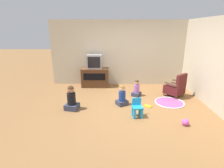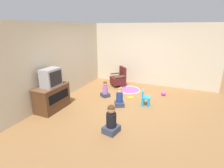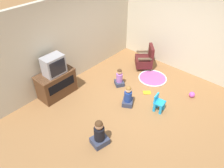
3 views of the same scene
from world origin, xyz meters
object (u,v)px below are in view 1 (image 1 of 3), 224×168
at_px(black_armchair, 176,87).
at_px(child_watching_center, 122,96).
at_px(child_watching_left, 71,99).
at_px(yellow_kid_chair, 137,109).
at_px(book, 148,106).
at_px(tv_cabinet, 95,77).
at_px(television, 95,62).
at_px(child_watching_right, 137,89).
at_px(toy_ball, 185,122).

bearing_deg(black_armchair, child_watching_center, -20.63).
bearing_deg(child_watching_left, black_armchair, 30.09).
xyz_separation_m(yellow_kid_chair, book, (0.40, 0.62, -0.20)).
bearing_deg(black_armchair, tv_cabinet, -62.67).
height_order(television, child_watching_right, television).
height_order(tv_cabinet, yellow_kid_chair, tv_cabinet).
bearing_deg(toy_ball, television, 130.11).
height_order(black_armchair, book, black_armchair).
bearing_deg(book, black_armchair, -96.47).
xyz_separation_m(child_watching_center, toy_ball, (1.47, -1.18, -0.18)).
bearing_deg(book, tv_cabinet, -2.08).
relative_size(yellow_kid_chair, child_watching_center, 0.79).
relative_size(television, book, 2.16).
xyz_separation_m(television, toy_ball, (2.46, -2.93, -0.92)).
xyz_separation_m(yellow_kid_chair, child_watching_right, (0.17, 1.49, 0.03)).
bearing_deg(yellow_kid_chair, television, 111.47).
bearing_deg(toy_ball, black_armchair, 78.69).
bearing_deg(book, television, -1.38).
bearing_deg(child_watching_center, black_armchair, -8.09).
bearing_deg(child_watching_right, yellow_kid_chair, -152.96).
relative_size(television, child_watching_right, 0.99).
bearing_deg(yellow_kid_chair, child_watching_right, 76.48).
relative_size(yellow_kid_chair, child_watching_right, 0.85).
xyz_separation_m(black_armchair, child_watching_left, (-3.29, -1.07, -0.01)).
bearing_deg(television, black_armchair, -19.63).
relative_size(child_watching_left, child_watching_center, 1.16).
xyz_separation_m(yellow_kid_chair, child_watching_left, (-1.81, 0.41, 0.09)).
distance_m(tv_cabinet, black_armchair, 3.04).
relative_size(tv_cabinet, toy_ball, 6.40).
distance_m(tv_cabinet, television, 0.63).
height_order(television, book, television).
distance_m(child_watching_center, toy_ball, 1.89).
height_order(tv_cabinet, black_armchair, black_armchair).
distance_m(yellow_kid_chair, child_watching_center, 0.83).
height_order(black_armchair, toy_ball, black_armchair).
relative_size(tv_cabinet, child_watching_left, 1.48).
distance_m(child_watching_center, child_watching_right, 0.91).
bearing_deg(child_watching_left, tv_cabinet, 90.23).
distance_m(yellow_kid_chair, book, 0.77).
relative_size(child_watching_center, book, 2.35).
relative_size(yellow_kid_chair, book, 1.86).
bearing_deg(tv_cabinet, black_armchair, -20.46).
distance_m(child_watching_left, toy_ball, 3.04).
xyz_separation_m(tv_cabinet, child_watching_right, (1.53, -1.05, -0.14)).
bearing_deg(child_watching_left, television, 89.97).
distance_m(tv_cabinet, book, 2.63).
bearing_deg(child_watching_right, book, -131.44).
relative_size(black_armchair, child_watching_center, 1.31).
xyz_separation_m(child_watching_left, child_watching_right, (1.97, 1.08, -0.06)).
relative_size(child_watching_center, child_watching_right, 1.08).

